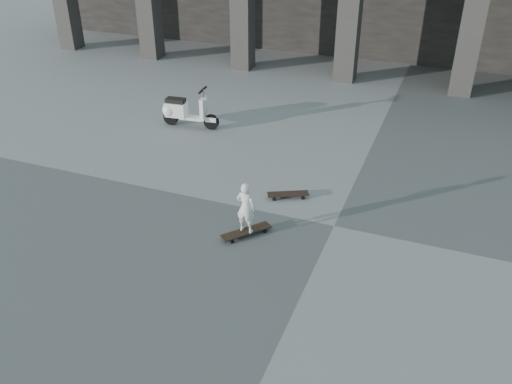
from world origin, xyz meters
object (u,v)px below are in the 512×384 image
(longboard, at_px, (246,232))
(child, at_px, (246,208))
(scooter, at_px, (181,111))
(skateboard_spare, at_px, (288,194))

(longboard, relative_size, child, 0.89)
(child, distance_m, scooter, 5.41)
(longboard, bearing_deg, scooter, 80.15)
(longboard, xyz_separation_m, child, (0.00, 0.00, 0.52))
(longboard, height_order, skateboard_spare, skateboard_spare)
(skateboard_spare, distance_m, scooter, 4.59)
(longboard, height_order, child, child)
(skateboard_spare, height_order, scooter, scooter)
(longboard, height_order, scooter, scooter)
(skateboard_spare, xyz_separation_m, scooter, (-3.81, 2.55, 0.35))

